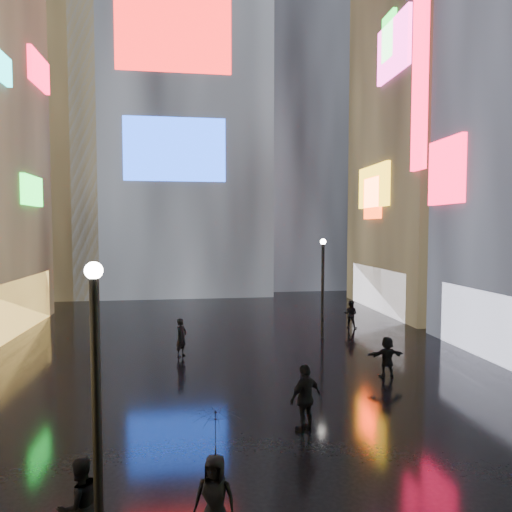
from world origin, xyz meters
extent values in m
plane|color=black|center=(0.00, 20.00, 0.00)|extent=(140.00, 140.00, 0.00)
cube|color=#FFC659|center=(-11.10, 26.00, 1.50)|extent=(0.20, 10.00, 3.00)
cube|color=#1CFD38|center=(-10.85, 27.82, 7.91)|extent=(0.25, 3.00, 1.71)
cube|color=#FF0C32|center=(-10.85, 29.70, 15.31)|extent=(0.25, 3.32, 1.94)
cube|color=white|center=(11.10, 17.00, 1.50)|extent=(0.20, 9.00, 3.00)
cube|color=#FF0C32|center=(10.85, 21.12, 8.58)|extent=(0.25, 2.99, 3.26)
cube|color=#FF0C32|center=(10.85, 24.00, 14.00)|extent=(0.25, 1.40, 10.00)
cube|color=black|center=(16.00, 30.00, 14.00)|extent=(10.00, 12.00, 28.00)
cube|color=white|center=(11.10, 30.00, 1.50)|extent=(0.20, 9.00, 3.00)
cube|color=yellow|center=(10.85, 30.32, 8.66)|extent=(0.25, 4.92, 2.91)
cube|color=#FF32B2|center=(10.85, 27.51, 17.02)|extent=(0.25, 4.36, 3.46)
cube|color=#FF3B0C|center=(10.85, 30.44, 7.84)|extent=(0.25, 2.63, 2.87)
cube|color=#1CFD38|center=(10.85, 28.19, 17.94)|extent=(0.25, 1.69, 2.90)
cube|color=black|center=(-3.00, 44.00, 21.00)|extent=(16.00, 14.00, 42.00)
cube|color=#FF1414|center=(-3.00, 36.90, 21.00)|extent=(9.00, 0.20, 6.00)
cube|color=#194CFF|center=(-3.00, 36.90, 12.00)|extent=(8.00, 0.20, 5.00)
cube|color=black|center=(9.00, 46.00, 17.00)|extent=(12.00, 12.00, 34.00)
cube|color=black|center=(-14.00, 42.00, 13.00)|extent=(10.00, 10.00, 26.00)
cylinder|color=black|center=(-3.34, 7.63, 2.50)|extent=(0.16, 0.16, 5.00)
sphere|color=white|center=(-3.34, 7.63, 5.05)|extent=(0.30, 0.30, 0.30)
cylinder|color=black|center=(5.02, 22.71, 2.50)|extent=(0.16, 0.16, 5.00)
sphere|color=white|center=(5.02, 22.71, 5.05)|extent=(0.30, 0.30, 0.30)
imported|color=black|center=(-3.74, 8.00, 0.84)|extent=(1.03, 0.99, 1.67)
imported|color=black|center=(1.43, 12.10, 0.96)|extent=(1.21, 0.98, 1.92)
imported|color=black|center=(-1.34, 7.90, 0.80)|extent=(0.90, 0.73, 1.60)
imported|color=black|center=(5.71, 16.25, 0.79)|extent=(1.48, 0.51, 1.58)
imported|color=black|center=(-2.23, 20.26, 0.85)|extent=(0.70, 0.74, 1.71)
imported|color=black|center=(7.32, 24.81, 0.80)|extent=(0.98, 0.92, 1.59)
imported|color=black|center=(-1.34, 7.90, 2.04)|extent=(1.31, 1.31, 0.86)
camera|label=1|loc=(-1.72, -0.20, 5.75)|focal=32.00mm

